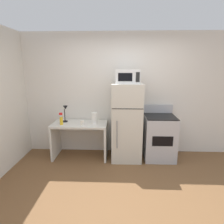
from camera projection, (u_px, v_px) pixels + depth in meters
name	position (u px, v px, depth m)	size (l,w,h in m)	color
ground_plane	(125.00, 199.00, 2.72)	(12.00, 12.00, 0.00)	brown
wall_back_white	(123.00, 95.00, 4.07)	(5.00, 0.10, 2.60)	silver
desk	(80.00, 133.00, 3.93)	(1.13, 0.59, 0.75)	silver
desk_lamp	(65.00, 111.00, 3.90)	(0.14, 0.12, 0.35)	black
coffee_mug	(82.00, 123.00, 3.74)	(0.08, 0.08, 0.10)	white
spray_bottle	(61.00, 120.00, 3.75)	(0.06, 0.06, 0.25)	yellow
paper_towel_roll	(94.00, 118.00, 3.77)	(0.11, 0.11, 0.24)	white
refrigerator	(127.00, 122.00, 3.81)	(0.60, 0.65, 1.58)	beige
microwave	(128.00, 77.00, 3.58)	(0.46, 0.35, 0.26)	silver
oven_range	(159.00, 137.00, 3.88)	(0.62, 0.61, 1.10)	#B7B7BC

